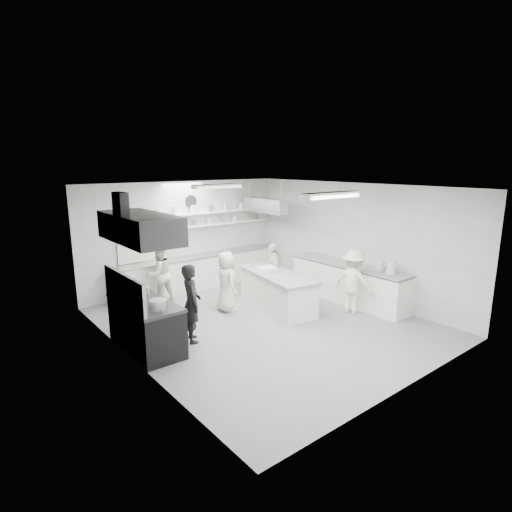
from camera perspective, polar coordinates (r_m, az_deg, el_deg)
floor at (r=9.34m, az=1.14°, el=-9.23°), size 6.00×7.00×0.02m
ceiling at (r=8.68m, az=1.23°, el=9.59°), size 6.00×7.00×0.02m
wall_back at (r=11.74m, az=-9.82°, el=2.83°), size 6.00×0.04×3.00m
wall_front at (r=6.68m, az=20.84°, el=-5.44°), size 6.00×0.04×3.00m
wall_left at (r=7.40m, az=-17.01°, el=-3.42°), size 0.04×7.00×3.00m
wall_right at (r=11.01m, az=13.28°, el=2.02°), size 0.04×7.00×3.00m
stove at (r=8.23m, az=-14.97°, el=-9.38°), size 0.80×1.80×0.90m
exhaust_hood at (r=7.73m, az=-15.78°, el=3.80°), size 0.85×2.00×0.50m
back_counter at (r=11.85m, az=-7.66°, el=-2.15°), size 5.00×0.60×0.92m
shelf_lower at (r=11.94m, az=-6.62°, el=4.31°), size 4.20×0.26×0.04m
shelf_upper at (r=11.89m, az=-6.66°, el=5.98°), size 4.20×0.26×0.04m
pass_through_window at (r=11.18m, az=-15.60°, el=1.78°), size 1.30×0.04×1.00m
wall_clock at (r=11.68m, az=-9.04°, el=7.51°), size 0.32×0.05×0.32m
right_counter at (r=10.86m, az=12.68°, el=-3.69°), size 0.74×3.30×0.94m
pot_rack at (r=11.85m, az=1.22°, el=7.01°), size 0.30×1.60×0.40m
light_fixture_front at (r=7.39m, az=10.29°, el=8.29°), size 1.30×0.25×0.10m
light_fixture_rear at (r=10.13m, az=-5.40°, el=9.60°), size 1.30×0.25×0.10m
prep_island at (r=10.11m, az=2.93°, el=-4.95°), size 1.22×2.37×0.83m
stove_pot at (r=8.19m, az=-15.75°, el=-5.06°), size 0.36×0.36×0.28m
cook_stove at (r=8.26m, az=-8.93°, el=-6.47°), size 0.54×0.67×1.58m
cook_back at (r=10.65m, az=-13.22°, el=-2.42°), size 0.80×0.66×1.52m
cook_island_left at (r=9.87m, az=-4.17°, el=-3.55°), size 0.55×0.76×1.45m
cook_island_right at (r=10.78m, az=2.34°, el=-2.07°), size 0.70×0.92×1.46m
cook_right at (r=9.97m, az=13.31°, el=-3.47°), size 0.79×1.09×1.52m
bowl_island_a at (r=10.11m, az=2.25°, el=-2.30°), size 0.27×0.27×0.06m
bowl_island_b at (r=9.84m, az=4.98°, el=-2.78°), size 0.23×0.23×0.06m
bowl_right at (r=10.23m, az=16.57°, el=-2.04°), size 0.30×0.30×0.06m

